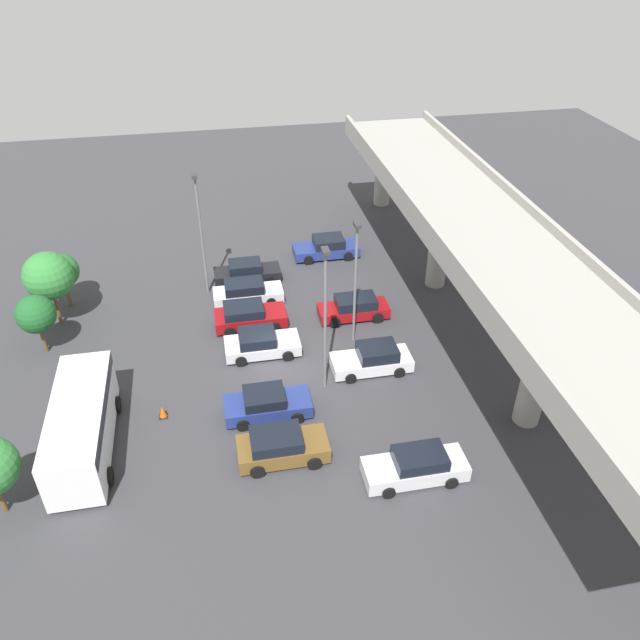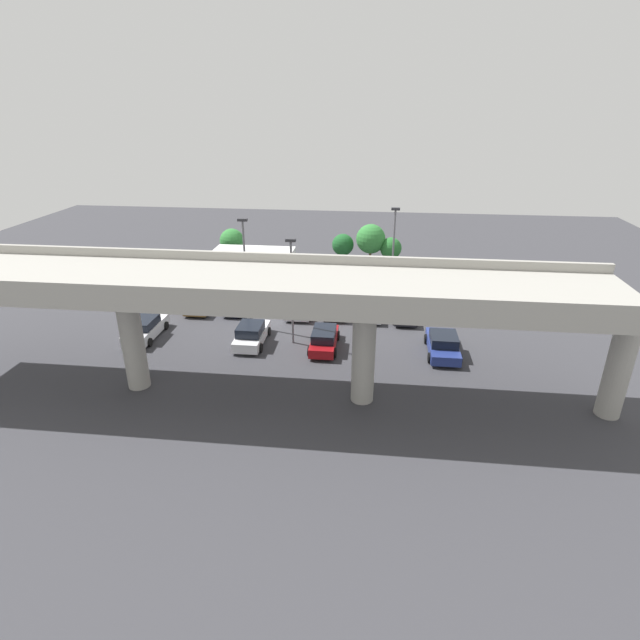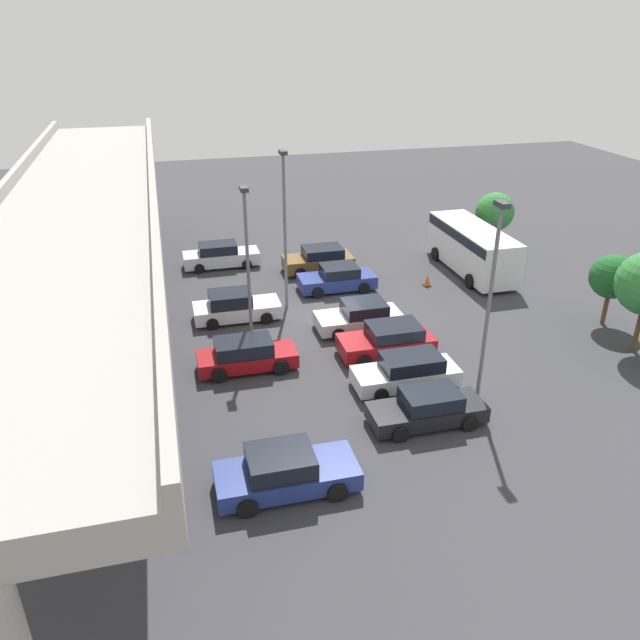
% 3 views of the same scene
% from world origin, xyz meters
% --- Properties ---
extents(ground_plane, '(89.19, 89.19, 0.00)m').
position_xyz_m(ground_plane, '(0.00, 0.00, 0.00)').
color(ground_plane, '#38383D').
extents(highway_overpass, '(42.96, 6.78, 7.90)m').
position_xyz_m(highway_overpass, '(-0.00, 12.04, 6.39)').
color(highway_overpass, '#9E9B93').
rests_on(highway_overpass, ground_plane).
extents(parked_car_0, '(2.25, 4.83, 1.52)m').
position_xyz_m(parked_car_0, '(-12.36, 5.43, 0.71)').
color(parked_car_0, navy).
rests_on(parked_car_0, ground_plane).
extents(parked_car_1, '(2.01, 4.61, 1.43)m').
position_xyz_m(parked_car_1, '(-9.98, -0.78, 0.67)').
color(parked_car_1, black).
rests_on(parked_car_1, ground_plane).
extents(parked_car_2, '(2.04, 4.58, 1.48)m').
position_xyz_m(parked_car_2, '(-7.18, -1.02, 0.71)').
color(parked_car_2, silver).
rests_on(parked_car_2, ground_plane).
extents(parked_car_3, '(2.23, 4.45, 1.53)m').
position_xyz_m(parked_car_3, '(-4.30, -1.18, 0.74)').
color(parked_car_3, maroon).
rests_on(parked_car_3, ground_plane).
extents(parked_car_4, '(2.25, 4.40, 1.49)m').
position_xyz_m(parked_car_4, '(-1.34, -0.76, 0.69)').
color(parked_car_4, silver).
rests_on(parked_car_4, ground_plane).
extents(parked_car_5, '(2.16, 4.49, 1.48)m').
position_xyz_m(parked_car_5, '(3.97, -1.05, 0.69)').
color(parked_car_5, navy).
rests_on(parked_car_5, ground_plane).
extents(parked_car_6, '(2.21, 4.35, 1.58)m').
position_xyz_m(parked_car_6, '(7.15, -0.75, 0.76)').
color(parked_car_6, brown).
rests_on(parked_car_6, ground_plane).
extents(parked_car_7, '(2.02, 4.82, 1.55)m').
position_xyz_m(parked_car_7, '(9.55, 5.20, 0.72)').
color(parked_car_7, silver).
rests_on(parked_car_7, ground_plane).
extents(parked_car_8, '(2.00, 4.48, 1.48)m').
position_xyz_m(parked_car_8, '(-3.98, 5.52, 0.72)').
color(parked_car_8, maroon).
rests_on(parked_car_8, ground_plane).
extents(parked_car_9, '(2.13, 4.55, 1.57)m').
position_xyz_m(parked_car_9, '(1.40, 5.32, 0.72)').
color(parked_car_9, silver).
rests_on(parked_car_9, ground_plane).
extents(shuttle_bus, '(7.98, 2.83, 2.87)m').
position_xyz_m(shuttle_bus, '(4.70, -10.03, 1.71)').
color(shuttle_bus, white).
rests_on(shuttle_bus, ground_plane).
extents(lamp_post_near_aisle, '(0.70, 0.35, 8.46)m').
position_xyz_m(lamp_post_near_aisle, '(-8.84, -3.57, 4.93)').
color(lamp_post_near_aisle, slate).
rests_on(lamp_post_near_aisle, ground_plane).
extents(lamp_post_mid_lot, '(0.70, 0.35, 7.82)m').
position_xyz_m(lamp_post_mid_lot, '(-1.61, 4.91, 4.60)').
color(lamp_post_mid_lot, slate).
rests_on(lamp_post_mid_lot, ground_plane).
extents(lamp_post_by_overpass, '(0.70, 0.35, 8.56)m').
position_xyz_m(lamp_post_by_overpass, '(2.36, 2.34, 4.98)').
color(lamp_post_by_overpass, slate).
rests_on(lamp_post_by_overpass, ground_plane).
extents(tree_front_left, '(2.20, 2.20, 3.73)m').
position_xyz_m(tree_front_left, '(-8.92, -12.61, 2.61)').
color(tree_front_left, brown).
rests_on(tree_front_left, ground_plane).
extents(tree_front_centre, '(3.00, 3.00, 4.97)m').
position_xyz_m(tree_front_centre, '(-6.84, -12.89, 3.46)').
color(tree_front_centre, brown).
rests_on(tree_front_centre, ground_plane).
extents(tree_front_right, '(2.27, 2.27, 3.79)m').
position_xyz_m(tree_front_right, '(-3.95, -13.32, 2.64)').
color(tree_front_right, brown).
rests_on(tree_front_right, ground_plane).
extents(traffic_cone, '(0.44, 0.44, 0.70)m').
position_xyz_m(traffic_cone, '(3.13, -6.42, 0.33)').
color(traffic_cone, black).
rests_on(traffic_cone, ground_plane).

